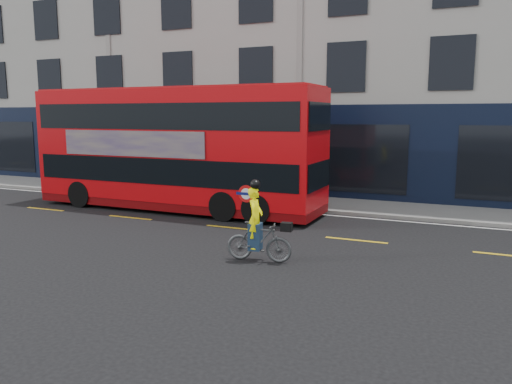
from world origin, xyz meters
The scene contains 8 objects.
ground centered at (0.00, 0.00, 0.00)m, with size 120.00×120.00×0.00m, color black.
pavement centered at (0.00, 6.50, 0.06)m, with size 60.00×3.00×0.12m, color slate.
kerb centered at (0.00, 5.00, 0.07)m, with size 60.00×0.12×0.13m, color gray.
building_terrace centered at (0.00, 12.94, 7.49)m, with size 50.00×10.07×15.00m.
road_edge_line centered at (0.00, 4.70, 0.00)m, with size 58.00×0.10×0.01m, color silver.
lane_dashes centered at (0.00, 1.50, 0.00)m, with size 58.00×0.12×0.01m, color gold, non-canonical shape.
bus centered at (-3.32, 3.52, 2.34)m, with size 11.37×2.75×4.57m.
cyclist centered at (2.22, -1.53, 0.68)m, with size 1.69×0.66×2.04m.
Camera 1 is at (6.96, -12.50, 3.59)m, focal length 35.00 mm.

